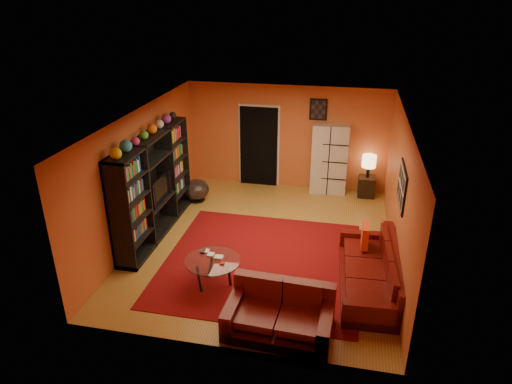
% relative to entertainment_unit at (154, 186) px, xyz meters
% --- Properties ---
extents(floor, '(6.00, 6.00, 0.00)m').
position_rel_entertainment_unit_xyz_m(floor, '(2.27, 0.00, -1.05)').
color(floor, olive).
rests_on(floor, ground).
extents(ceiling, '(6.00, 6.00, 0.00)m').
position_rel_entertainment_unit_xyz_m(ceiling, '(2.27, 0.00, 1.55)').
color(ceiling, white).
rests_on(ceiling, wall_back).
extents(wall_back, '(6.00, 0.00, 6.00)m').
position_rel_entertainment_unit_xyz_m(wall_back, '(2.27, 3.00, 0.25)').
color(wall_back, '#BE5629').
rests_on(wall_back, floor).
extents(wall_front, '(6.00, 0.00, 6.00)m').
position_rel_entertainment_unit_xyz_m(wall_front, '(2.27, -3.00, 0.25)').
color(wall_front, '#BE5629').
rests_on(wall_front, floor).
extents(wall_left, '(0.00, 6.00, 6.00)m').
position_rel_entertainment_unit_xyz_m(wall_left, '(-0.23, 0.00, 0.25)').
color(wall_left, '#BE5629').
rests_on(wall_left, floor).
extents(wall_right, '(0.00, 6.00, 6.00)m').
position_rel_entertainment_unit_xyz_m(wall_right, '(4.78, 0.00, 0.25)').
color(wall_right, '#BE5629').
rests_on(wall_right, floor).
extents(rug, '(3.60, 3.60, 0.01)m').
position_rel_entertainment_unit_xyz_m(rug, '(2.38, -0.70, -1.04)').
color(rug, '#5D0A0E').
rests_on(rug, floor).
extents(doorway, '(0.95, 0.10, 2.04)m').
position_rel_entertainment_unit_xyz_m(doorway, '(1.57, 2.96, -0.03)').
color(doorway, black).
rests_on(doorway, floor).
extents(wall_art_right, '(0.03, 1.00, 0.70)m').
position_rel_entertainment_unit_xyz_m(wall_art_right, '(4.75, -0.30, 0.55)').
color(wall_art_right, black).
rests_on(wall_art_right, wall_right).
extents(wall_art_back, '(0.42, 0.03, 0.52)m').
position_rel_entertainment_unit_xyz_m(wall_art_back, '(3.02, 2.98, 1.00)').
color(wall_art_back, black).
rests_on(wall_art_back, wall_back).
extents(entertainment_unit, '(0.45, 3.00, 2.10)m').
position_rel_entertainment_unit_xyz_m(entertainment_unit, '(0.00, 0.00, 0.00)').
color(entertainment_unit, black).
rests_on(entertainment_unit, floor).
extents(tv, '(0.91, 0.12, 0.52)m').
position_rel_entertainment_unit_xyz_m(tv, '(0.05, 0.05, -0.07)').
color(tv, black).
rests_on(tv, entertainment_unit).
extents(sofa, '(1.08, 2.40, 0.85)m').
position_rel_entertainment_unit_xyz_m(sofa, '(4.42, -1.06, -0.77)').
color(sofa, '#4C0A0A').
rests_on(sofa, rug).
extents(loveseat, '(1.62, 1.02, 0.85)m').
position_rel_entertainment_unit_xyz_m(loveseat, '(2.99, -2.41, -0.77)').
color(loveseat, '#4C0A0A').
rests_on(loveseat, rug).
extents(throw_pillow, '(0.12, 0.42, 0.42)m').
position_rel_entertainment_unit_xyz_m(throw_pillow, '(4.22, -0.41, -0.42)').
color(throw_pillow, '#F4411B').
rests_on(throw_pillow, sofa).
extents(coffee_table, '(0.96, 0.96, 0.48)m').
position_rel_entertainment_unit_xyz_m(coffee_table, '(1.69, -1.54, -0.61)').
color(coffee_table, silver).
rests_on(coffee_table, floor).
extents(storage_cabinet, '(0.89, 0.44, 1.75)m').
position_rel_entertainment_unit_xyz_m(storage_cabinet, '(3.37, 2.80, -0.18)').
color(storage_cabinet, beige).
rests_on(storage_cabinet, floor).
extents(bowl_chair, '(0.64, 0.64, 0.52)m').
position_rel_entertainment_unit_xyz_m(bowl_chair, '(0.30, 1.64, -0.77)').
color(bowl_chair, black).
rests_on(bowl_chair, floor).
extents(side_table, '(0.41, 0.41, 0.50)m').
position_rel_entertainment_unit_xyz_m(side_table, '(4.32, 2.75, -0.80)').
color(side_table, black).
rests_on(side_table, floor).
extents(table_lamp, '(0.33, 0.33, 0.56)m').
position_rel_entertainment_unit_xyz_m(table_lamp, '(4.32, 2.75, -0.15)').
color(table_lamp, black).
rests_on(table_lamp, side_table).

